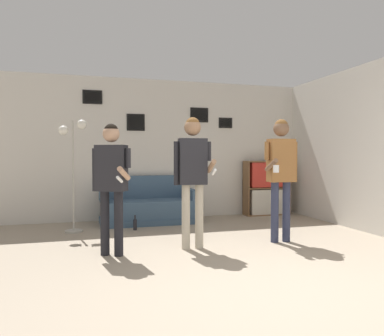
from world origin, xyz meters
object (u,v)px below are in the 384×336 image
Objects in this scene: floor_lamp at (73,155)px; person_player_foreground_center at (193,168)px; bottle_on_floor at (135,224)px; drinking_cup at (272,159)px; person_watcher_holding_cup at (281,166)px; bookshelf at (267,188)px; couch at (148,207)px; person_player_foreground_left at (111,175)px.

floor_lamp is 2.20m from person_player_foreground_center.
floor_lamp reaches higher than bottle_on_floor.
bottle_on_floor is 2.57× the size of drinking_cup.
drinking_cup is (1.08, 2.28, 0.09)m from person_watcher_holding_cup.
bottle_on_floor is at bearing -163.82° from drinking_cup.
couch is at bearing -175.46° from bookshelf.
drinking_cup is (3.93, 0.74, -0.07)m from floor_lamp.
couch is 0.76m from bottle_on_floor.
drinking_cup reaches higher than couch.
person_player_foreground_center is (1.54, -1.56, -0.16)m from floor_lamp.
person_player_foreground_center reaches higher than person_player_foreground_left.
bottle_on_floor is (0.48, 1.49, -0.89)m from person_player_foreground_left.
person_watcher_holding_cup is (-0.96, -2.27, 0.52)m from bookshelf.
bottle_on_floor is at bearing -163.16° from bookshelf.
couch reaches higher than bottle_on_floor.
drinking_cup is at bearing 34.35° from person_player_foreground_left.
person_watcher_holding_cup is at bearing -115.41° from drinking_cup.
person_player_foreground_center is at bearing -45.31° from floor_lamp.
person_watcher_holding_cup is 17.95× the size of drinking_cup.
floor_lamp is 1.04× the size of person_player_foreground_center.
couch is 17.78× the size of drinking_cup.
bottle_on_floor is 3.26m from drinking_cup.
couch is 2.72m from person_watcher_holding_cup.
drinking_cup is at bearing 10.73° from floor_lamp.
bookshelf is at bearing 4.54° from couch.
floor_lamp is at bearing -168.94° from bookshelf.
bottle_on_floor is at bearing -115.81° from couch.
person_watcher_holding_cup reaches higher than couch.
person_player_foreground_center is (-2.27, -2.30, 0.51)m from bookshelf.
couch is 1.54× the size of bookshelf.
person_watcher_holding_cup reaches higher than person_player_foreground_left.
floor_lamp reaches higher than couch.
person_watcher_holding_cup is at bearing -112.81° from bookshelf.
drinking_cup is at bearing 43.91° from person_player_foreground_center.
person_watcher_holding_cup reaches higher than bookshelf.
floor_lamp reaches higher than drinking_cup.
person_player_foreground_left is at bearing -177.33° from person_player_foreground_center.
floor_lamp is at bearing 173.25° from bottle_on_floor.
person_player_foreground_center is at bearing -134.56° from bookshelf.
person_watcher_holding_cup reaches higher than person_player_foreground_center.
floor_lamp reaches higher than person_player_foreground_left.
person_watcher_holding_cup is (2.36, 0.07, 0.09)m from person_player_foreground_left.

